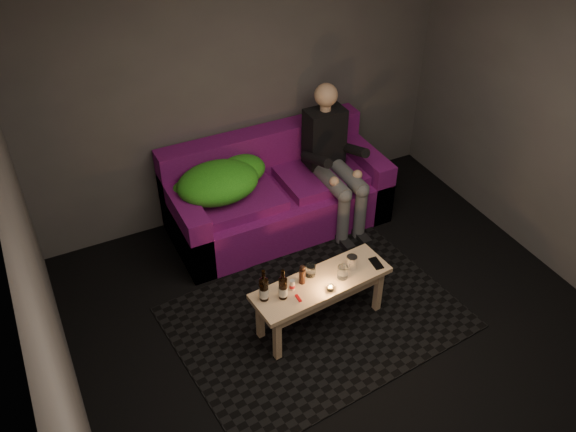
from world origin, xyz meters
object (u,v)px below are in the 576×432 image
beer_bottle_a (264,289)px  sofa (276,195)px  steel_cup (352,262)px  person (333,156)px  coffee_table (321,289)px  beer_bottle_b (283,288)px

beer_bottle_a → sofa: bearing=61.3°
sofa → steel_cup: size_ratio=17.65×
sofa → steel_cup: sofa is taller
person → coffee_table: person is taller
coffee_table → beer_bottle_a: beer_bottle_a is taller
beer_bottle_a → steel_cup: size_ratio=2.44×
person → beer_bottle_b: bearing=-132.4°
steel_cup → beer_bottle_a: bearing=-179.7°
person → coffee_table: 1.44m
beer_bottle_a → coffee_table: bearing=-3.0°
beer_bottle_b → steel_cup: beer_bottle_b is taller
sofa → beer_bottle_a: bearing=-118.7°
sofa → steel_cup: bearing=-88.9°
sofa → beer_bottle_a: sofa is taller
sofa → person: size_ratio=1.50×
steel_cup → person: bearing=67.3°
beer_bottle_b → steel_cup: (0.62, 0.05, -0.04)m
beer_bottle_a → steel_cup: (0.75, 0.00, -0.05)m
sofa → beer_bottle_b: (-0.59, -1.36, 0.24)m
sofa → steel_cup: 1.33m
steel_cup → beer_bottle_b: bearing=-175.3°
person → beer_bottle_b: person is taller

